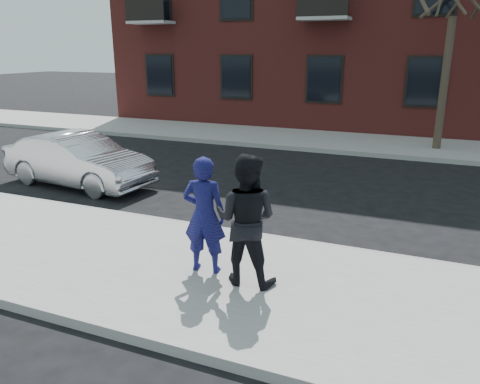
% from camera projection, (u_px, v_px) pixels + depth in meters
% --- Properties ---
extents(ground, '(100.00, 100.00, 0.00)m').
position_uv_depth(ground, '(139.00, 261.00, 7.83)').
color(ground, black).
rests_on(ground, ground).
extents(near_sidewalk, '(50.00, 3.50, 0.15)m').
position_uv_depth(near_sidewalk, '(130.00, 263.00, 7.59)').
color(near_sidewalk, gray).
rests_on(near_sidewalk, ground).
extents(near_curb, '(50.00, 0.10, 0.15)m').
position_uv_depth(near_curb, '(184.00, 225.00, 9.18)').
color(near_curb, '#999691').
rests_on(near_curb, ground).
extents(far_sidewalk, '(50.00, 3.50, 0.15)m').
position_uv_depth(far_sidewalk, '(308.00, 139.00, 17.74)').
color(far_sidewalk, gray).
rests_on(far_sidewalk, ground).
extents(far_curb, '(50.00, 0.10, 0.15)m').
position_uv_depth(far_curb, '(295.00, 149.00, 16.15)').
color(far_curb, '#999691').
rests_on(far_curb, ground).
extents(silver_sedan, '(4.20, 1.85, 1.34)m').
position_uv_depth(silver_sedan, '(78.00, 160.00, 11.90)').
color(silver_sedan, silver).
rests_on(silver_sedan, ground).
extents(man_hoodie, '(0.71, 0.54, 1.79)m').
position_uv_depth(man_hoodie, '(204.00, 215.00, 6.92)').
color(man_hoodie, navy).
rests_on(man_hoodie, near_sidewalk).
extents(man_peacoat, '(0.96, 0.76, 1.91)m').
position_uv_depth(man_peacoat, '(246.00, 220.00, 6.57)').
color(man_peacoat, black).
rests_on(man_peacoat, near_sidewalk).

